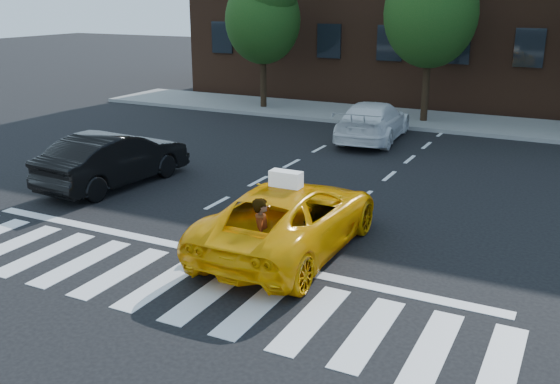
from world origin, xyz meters
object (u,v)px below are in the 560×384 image
black_sedan (114,159)px  white_suv (373,121)px  tree_left (263,11)px  dog (198,255)px  woman (262,238)px  taxi (290,217)px  tree_mid (432,2)px

black_sedan → white_suv: 9.81m
tree_left → black_sedan: 13.18m
black_sedan → dog: bearing=150.4°
dog → woman: bearing=12.8°
woman → dog: bearing=72.4°
taxi → white_suv: 10.82m
dog → taxi: bearing=58.2°
tree_mid → white_suv: bearing=-103.8°
white_suv → dog: white_suv is taller
tree_mid → white_suv: size_ratio=1.45×
black_sedan → taxi: bearing=167.3°
tree_mid → dog: 16.66m
tree_mid → taxi: tree_mid is taller
tree_left → woman: size_ratio=4.18×
black_sedan → woman: (6.50, -3.40, 0.03)m
tree_mid → white_suv: tree_mid is taller
taxi → woman: woman is taller
tree_left → tree_mid: bearing=-0.0°
taxi → black_sedan: bearing=-17.5°
tree_left → white_suv: (6.56, -3.83, -3.73)m
tree_left → taxi: (8.37, -14.50, -3.72)m
tree_left → tree_mid: 7.51m
tree_left → white_suv: tree_left is taller
tree_left → black_sedan: (1.97, -12.50, -3.69)m
tree_left → black_sedan: tree_left is taller
tree_mid → taxi: size_ratio=1.38×
tree_mid → woman: 16.44m
tree_left → dog: (7.08, -15.99, -4.24)m
tree_left → black_sedan: bearing=-81.1°
tree_mid → taxi: (0.87, -14.50, -4.13)m
black_sedan → dog: size_ratio=7.55×
tree_left → woman: (8.47, -15.90, -3.66)m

